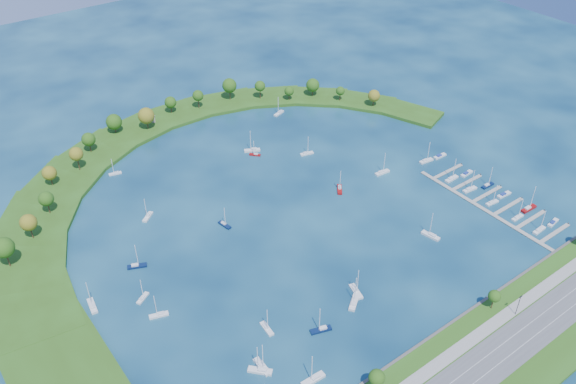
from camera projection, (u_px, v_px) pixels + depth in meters
ground at (286, 206)px, 303.07m from camera, size 700.00×700.00×0.00m
south_shoreline at (483, 364)px, 222.79m from camera, size 420.00×43.10×11.60m
breakwater at (159, 192)px, 311.60m from camera, size 286.74×247.64×2.00m
breakwater_trees at (169, 128)px, 345.95m from camera, size 241.18×92.32×15.45m
harbor_tower at (153, 119)px, 367.98m from camera, size 2.60×2.60×4.55m
dock_system at (492, 203)px, 304.70m from camera, size 24.28×82.00×1.60m
moored_boat_0 at (260, 370)px, 220.74m from camera, size 8.08×8.52×13.50m
moored_boat_1 at (321, 329)px, 236.66m from camera, size 9.03×5.02×12.79m
moored_boat_2 at (307, 153)px, 342.56m from camera, size 8.15×4.06×11.54m
moored_boat_3 at (267, 328)px, 237.22m from camera, size 2.98×8.15×11.73m
moored_boat_4 at (279, 113)px, 381.53m from camera, size 8.69×5.02×12.33m
moored_boat_5 at (137, 265)px, 266.41m from camera, size 8.89×5.67×12.70m
moored_boat_6 at (148, 216)px, 295.25m from camera, size 7.63×6.81×11.79m
moored_boat_7 at (340, 189)px, 314.07m from camera, size 7.13×8.16×12.50m
moored_boat_8 at (354, 302)px, 248.46m from camera, size 9.19×7.62×13.84m
moored_boat_9 at (313, 379)px, 217.63m from camera, size 9.66×3.02×14.07m
moored_boat_10 at (356, 291)px, 253.74m from camera, size 4.86×9.37×13.27m
moored_boat_11 at (431, 235)px, 283.38m from camera, size 4.37×9.54×13.54m
moored_boat_12 at (143, 297)px, 250.66m from camera, size 7.04×5.37×10.36m
moored_boat_13 at (382, 172)px, 326.73m from camera, size 8.96×3.24×12.89m
moored_boat_14 at (92, 305)px, 246.93m from camera, size 3.80×9.32×13.31m
moored_boat_15 at (159, 314)px, 242.97m from camera, size 8.17×4.56×11.58m
moored_boat_16 at (225, 224)px, 290.10m from camera, size 3.35×7.84×11.16m
moored_boat_17 at (115, 173)px, 326.15m from camera, size 7.06×3.51×10.00m
moored_boat_18 at (262, 366)px, 222.38m from camera, size 2.75×9.12×13.32m
moored_boat_19 at (252, 150)px, 345.36m from camera, size 9.31×6.48×13.46m
moored_boat_20 at (255, 154)px, 341.73m from camera, size 5.63×6.09×9.54m
docked_boat_0 at (539, 230)px, 286.70m from camera, size 8.28×2.69×12.01m
docked_boat_1 at (553, 223)px, 291.59m from camera, size 8.27×3.38×1.64m
docked_boat_2 at (518, 217)px, 294.68m from camera, size 7.51×2.16×11.02m
docked_boat_3 at (529, 208)px, 300.40m from camera, size 9.59×2.98×13.98m
docked_boat_4 at (492, 202)px, 304.58m from camera, size 7.80×2.92×11.21m
docked_boat_5 at (504, 195)px, 310.20m from camera, size 8.75×2.94×1.76m
docked_boat_6 at (470, 189)px, 313.84m from camera, size 8.67×3.15×12.48m
docked_boat_7 at (488, 185)px, 316.81m from camera, size 8.10×2.35×11.86m
docked_boat_8 at (452, 178)px, 321.79m from camera, size 8.92×2.83×12.97m
docked_boat_9 at (467, 174)px, 326.04m from camera, size 8.64×3.02×1.73m
docked_boat_10 at (426, 160)px, 336.23m from camera, size 8.85×3.45×12.68m
docked_boat_11 at (440, 156)px, 340.40m from camera, size 8.50×2.52×1.72m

